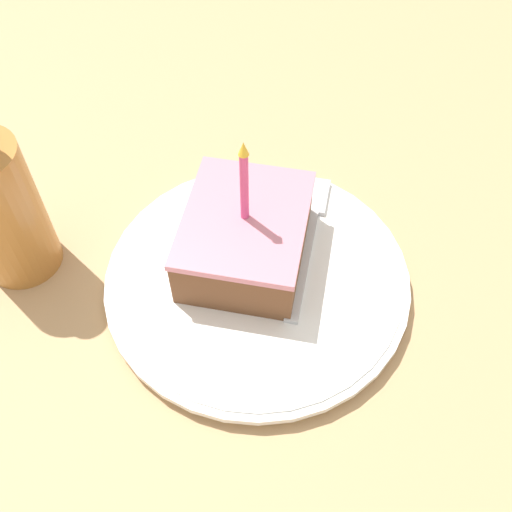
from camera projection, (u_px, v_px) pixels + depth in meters
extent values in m
cube|color=tan|center=(257.00, 297.00, 0.56)|extent=(2.40, 2.40, 0.04)
cylinder|color=white|center=(256.00, 280.00, 0.54)|extent=(0.26, 0.26, 0.02)
cylinder|color=white|center=(256.00, 277.00, 0.54)|extent=(0.27, 0.27, 0.01)
cube|color=brown|center=(245.00, 239.00, 0.53)|extent=(0.10, 0.12, 0.05)
cube|color=#D17A8C|center=(245.00, 219.00, 0.51)|extent=(0.10, 0.13, 0.01)
cylinder|color=#E04C8C|center=(244.00, 187.00, 0.48)|extent=(0.01, 0.01, 0.07)
cone|color=yellow|center=(243.00, 148.00, 0.44)|extent=(0.01, 0.01, 0.01)
cube|color=silver|center=(302.00, 264.00, 0.54)|extent=(0.01, 0.12, 0.00)
cube|color=silver|center=(316.00, 196.00, 0.59)|extent=(0.02, 0.05, 0.00)
cylinder|color=#B27233|center=(1.00, 212.00, 0.51)|extent=(0.07, 0.07, 0.14)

